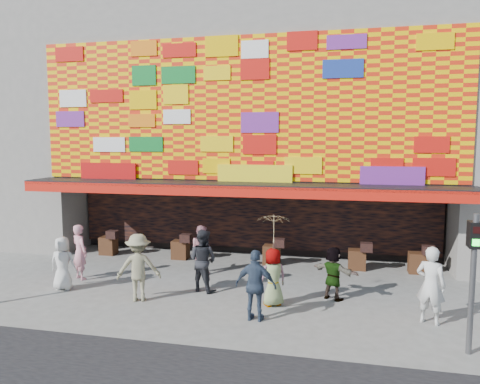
% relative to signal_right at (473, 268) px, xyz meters
% --- Properties ---
extents(ground, '(90.00, 90.00, 0.00)m').
position_rel_signal_right_xyz_m(ground, '(-6.20, 1.50, -1.86)').
color(ground, slate).
rests_on(ground, ground).
extents(shop_building, '(15.20, 9.40, 10.00)m').
position_rel_signal_right_xyz_m(shop_building, '(-6.20, 9.68, 3.37)').
color(shop_building, gray).
rests_on(shop_building, ground).
extents(signal_right, '(0.22, 0.20, 3.00)m').
position_rel_signal_right_xyz_m(signal_right, '(0.00, 0.00, 0.00)').
color(signal_right, '#59595B').
rests_on(signal_right, ground).
extents(ped_a, '(0.84, 0.60, 1.61)m').
position_rel_signal_right_xyz_m(ped_a, '(-10.88, 1.87, -1.05)').
color(ped_a, silver).
rests_on(ped_a, ground).
extents(ped_b, '(0.78, 0.70, 1.79)m').
position_rel_signal_right_xyz_m(ped_b, '(-10.96, 2.93, -0.96)').
color(ped_b, pink).
rests_on(ped_b, ground).
extents(ped_c, '(1.08, 0.95, 1.87)m').
position_rel_signal_right_xyz_m(ped_c, '(-6.74, 2.70, -0.93)').
color(ped_c, '#232429').
rests_on(ped_c, ground).
extents(ped_d, '(1.39, 1.07, 1.90)m').
position_rel_signal_right_xyz_m(ped_d, '(-8.24, 1.49, -0.91)').
color(ped_d, gray).
rests_on(ped_d, ground).
extents(ped_e, '(1.09, 0.54, 1.80)m').
position_rel_signal_right_xyz_m(ped_e, '(-4.75, 0.79, -0.96)').
color(ped_e, '#314056').
rests_on(ped_e, ground).
extents(ped_f, '(1.45, 1.07, 1.52)m').
position_rel_signal_right_xyz_m(ped_f, '(-2.91, 2.80, -1.10)').
color(ped_f, gray).
rests_on(ped_f, ground).
extents(ped_g, '(0.92, 0.86, 1.59)m').
position_rel_signal_right_xyz_m(ped_g, '(-4.50, 1.93, -1.07)').
color(ped_g, gray).
rests_on(ped_g, ground).
extents(ped_h, '(0.83, 0.71, 1.94)m').
position_rel_signal_right_xyz_m(ped_h, '(-0.54, 1.57, -0.89)').
color(ped_h, silver).
rests_on(ped_h, ground).
extents(ped_i, '(1.01, 0.96, 1.63)m').
position_rel_signal_right_xyz_m(ped_i, '(-7.35, 4.50, -1.04)').
color(ped_i, '#BF7B87').
rests_on(ped_i, ground).
extents(parasol, '(1.18, 1.19, 1.77)m').
position_rel_signal_right_xyz_m(parasol, '(-4.50, 1.93, 0.25)').
color(parasol, beige).
rests_on(parasol, ground).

